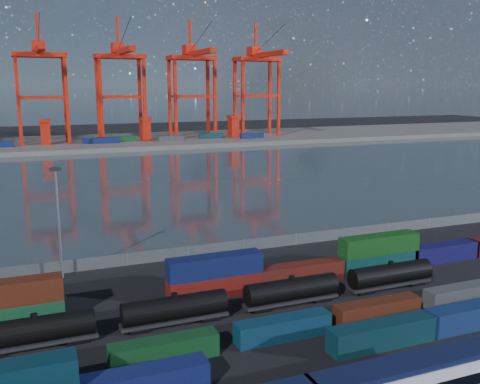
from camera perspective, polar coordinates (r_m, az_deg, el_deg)
name	(u,v)px	position (r m, az deg, el deg)	size (l,w,h in m)	color
ground	(330,314)	(69.15, 9.58, -12.76)	(700.00, 700.00, 0.00)	black
harbor_water	(148,179)	(164.44, -9.83, 1.34)	(700.00, 700.00, 0.00)	#303E46
far_quay	(100,142)	(267.01, -14.67, 5.15)	(700.00, 70.00, 2.00)	#514F4C
distant_mountains	(52,16)	(1667.44, -19.41, 17.33)	(2470.00, 1100.00, 520.00)	#1E2630
container_row_south	(140,379)	(52.12, -10.66, -19.01)	(127.36, 2.57, 5.49)	#484A4E
container_row_mid	(257,333)	(60.92, 1.78, -14.78)	(140.58, 2.30, 2.45)	#393B3D
container_row_north	(221,280)	(73.44, -2.07, -9.38)	(142.67, 2.66, 5.67)	#0F124F
tanker_string	(108,320)	(63.87, -13.87, -13.08)	(90.48, 2.79, 3.99)	black
waterfront_fence	(244,245)	(92.23, 0.47, -5.72)	(160.12, 0.12, 2.20)	#595B5E
yard_light_mast	(58,217)	(81.75, -18.80, -2.54)	(1.60, 0.40, 16.60)	slate
gantry_cranes	(81,66)	(258.38, -16.56, 12.73)	(197.86, 43.89, 59.43)	red
quay_containers	(79,141)	(251.21, -16.75, 5.20)	(172.58, 10.99, 2.60)	navy
straddle_carriers	(97,130)	(256.20, -15.01, 6.42)	(140.00, 7.00, 11.10)	red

